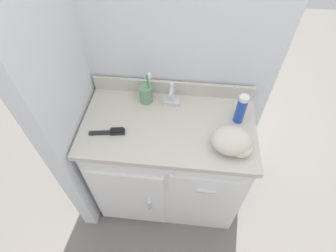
% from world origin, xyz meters
% --- Properties ---
extents(ground_plane, '(6.00, 6.00, 0.00)m').
position_xyz_m(ground_plane, '(0.00, 0.00, 0.00)').
color(ground_plane, slate).
extents(wall_back, '(1.07, 0.08, 2.20)m').
position_xyz_m(wall_back, '(0.00, 0.29, 1.10)').
color(wall_back, silver).
rests_on(wall_back, ground_plane).
extents(wall_left, '(0.08, 0.57, 2.20)m').
position_xyz_m(wall_left, '(-0.50, 0.00, 1.10)').
color(wall_left, silver).
rests_on(wall_left, ground_plane).
extents(vanity, '(0.89, 0.50, 0.77)m').
position_xyz_m(vanity, '(-0.00, -0.00, 0.40)').
color(vanity, white).
rests_on(vanity, ground_plane).
extents(backsplash, '(0.89, 0.02, 0.08)m').
position_xyz_m(backsplash, '(0.00, 0.24, 0.81)').
color(backsplash, beige).
rests_on(backsplash, vanity).
extents(sink_faucet, '(0.09, 0.09, 0.14)m').
position_xyz_m(sink_faucet, '(0.00, 0.16, 0.82)').
color(sink_faucet, silver).
rests_on(sink_faucet, vanity).
extents(toothbrush_cup, '(0.07, 0.07, 0.20)m').
position_xyz_m(toothbrush_cup, '(-0.14, 0.16, 0.82)').
color(toothbrush_cup, gray).
rests_on(toothbrush_cup, vanity).
extents(shaving_cream_can, '(0.05, 0.05, 0.17)m').
position_xyz_m(shaving_cream_can, '(0.35, 0.07, 0.85)').
color(shaving_cream_can, '#234CB2').
rests_on(shaving_cream_can, vanity).
extents(hairbrush, '(0.18, 0.05, 0.03)m').
position_xyz_m(hairbrush, '(-0.27, -0.08, 0.78)').
color(hairbrush, '#232328').
rests_on(hairbrush, vanity).
extents(hand_towel, '(0.19, 0.16, 0.11)m').
position_xyz_m(hand_towel, '(0.31, -0.11, 0.82)').
color(hand_towel, beige).
rests_on(hand_towel, vanity).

